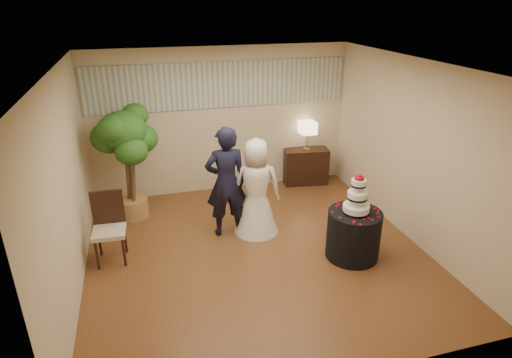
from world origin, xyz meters
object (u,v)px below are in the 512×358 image
object	(u,v)px
wedding_cake	(358,194)
ficus_tree	(127,163)
console	(306,166)
table_lamp	(307,136)
side_chair	(109,230)
groom	(226,182)
cake_table	(353,234)
bride	(256,187)

from	to	relation	value
wedding_cake	ficus_tree	distance (m)	3.85
console	ficus_tree	xyz separation A→B (m)	(-3.50, -0.55, 0.64)
table_lamp	side_chair	bearing A→B (deg)	-153.43
groom	cake_table	world-z (taller)	groom
side_chair	ficus_tree	bearing A→B (deg)	79.69
table_lamp	ficus_tree	bearing A→B (deg)	-171.10
cake_table	console	bearing A→B (deg)	82.88
wedding_cake	cake_table	bearing A→B (deg)	0.00
groom	bride	world-z (taller)	groom
console	side_chair	xyz separation A→B (m)	(-3.81, -1.91, 0.15)
groom	side_chair	bearing A→B (deg)	10.51
wedding_cake	ficus_tree	size ratio (longest dim) A/B	0.30
cake_table	console	distance (m)	2.77
console	side_chair	distance (m)	4.27
groom	wedding_cake	distance (m)	2.04
bride	cake_table	world-z (taller)	bride
groom	wedding_cake	bearing A→B (deg)	144.59
side_chair	wedding_cake	bearing A→B (deg)	-10.89
groom	cake_table	distance (m)	2.11
cake_table	side_chair	xyz separation A→B (m)	(-3.47, 0.85, 0.15)
bride	table_lamp	world-z (taller)	bride
console	ficus_tree	size ratio (longest dim) A/B	0.44
console	table_lamp	xyz separation A→B (m)	(0.00, 0.00, 0.66)
cake_table	groom	bearing A→B (deg)	144.57
ficus_tree	table_lamp	bearing A→B (deg)	8.90
cake_table	wedding_cake	size ratio (longest dim) A/B	1.31
cake_table	bride	bearing A→B (deg)	136.68
bride	table_lamp	bearing A→B (deg)	-121.20
ficus_tree	side_chair	bearing A→B (deg)	-103.12
groom	bride	xyz separation A→B (m)	(0.48, -0.06, -0.11)
console	table_lamp	bearing A→B (deg)	0.00
groom	console	world-z (taller)	groom
wedding_cake	ficus_tree	world-z (taller)	ficus_tree
bride	console	xyz separation A→B (m)	(1.53, 1.64, -0.43)
wedding_cake	console	world-z (taller)	wedding_cake
groom	bride	distance (m)	0.49
bride	side_chair	size ratio (longest dim) A/B	1.53
console	ficus_tree	bearing A→B (deg)	-162.99
groom	side_chair	size ratio (longest dim) A/B	1.74
groom	bride	bearing A→B (deg)	172.35
table_lamp	groom	bearing A→B (deg)	-141.89
wedding_cake	side_chair	size ratio (longest dim) A/B	0.57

